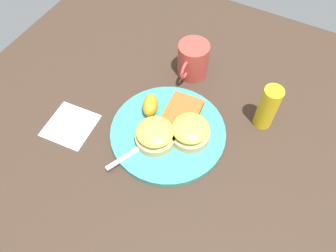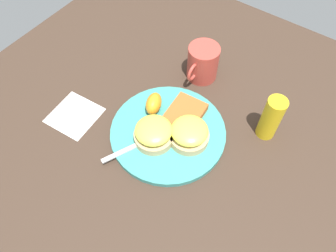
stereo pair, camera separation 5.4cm
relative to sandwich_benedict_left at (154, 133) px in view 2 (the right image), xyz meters
The scene contains 10 objects.
ground_plane 0.05m from the sandwich_benedict_left, 159.58° to the left, with size 1.10×1.10×0.00m, color #38281E.
plate 0.05m from the sandwich_benedict_left, 159.58° to the left, with size 0.27×0.27×0.01m, color teal.
sandwich_benedict_left is the anchor object (origin of this frame).
sandwich_benedict_right 0.08m from the sandwich_benedict_left, 124.74° to the left, with size 0.09×0.09×0.05m.
hashbrown_patty 0.10m from the sandwich_benedict_left, 166.43° to the left, with size 0.10×0.08×0.02m, color #B85423.
orange_wedge 0.08m from the sandwich_benedict_left, 143.31° to the right, with size 0.06×0.04×0.04m, color orange.
fork 0.03m from the sandwich_benedict_left, 33.72° to the right, with size 0.18×0.10×0.00m.
cup 0.24m from the sandwich_benedict_left, behind, with size 0.11×0.08×0.09m.
napkin 0.22m from the sandwich_benedict_left, 75.67° to the right, with size 0.11×0.11×0.00m, color white.
condiment_bottle 0.26m from the sandwich_benedict_left, 130.92° to the left, with size 0.04×0.04×0.12m, color gold.
Camera 2 is at (0.34, 0.24, 0.66)m, focal length 35.00 mm.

